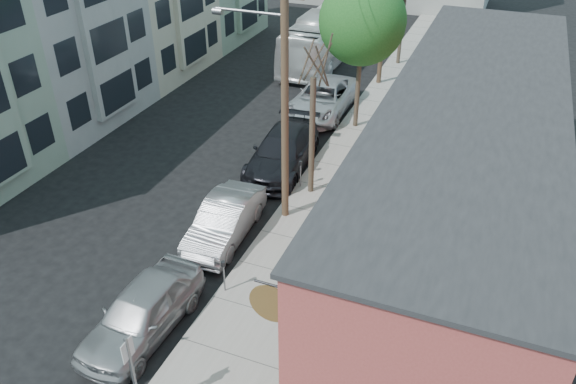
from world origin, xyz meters
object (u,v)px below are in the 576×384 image
at_px(parking_meter_near, 224,271).
at_px(parking_meter_far, 301,170).
at_px(car_2, 283,151).
at_px(bus, 327,35).
at_px(car_3, 323,98).
at_px(tree_bare, 312,137).
at_px(patron_grey, 311,288).
at_px(utility_pole_near, 283,93).
at_px(sign_post, 132,370).
at_px(car_0, 142,311).
at_px(tree_leafy_mid, 362,22).
at_px(car_1, 225,220).

xyz_separation_m(parking_meter_near, parking_meter_far, (0.00, 7.23, 0.00)).
height_order(car_2, bus, bus).
bearing_deg(car_3, tree_bare, -74.95).
xyz_separation_m(tree_bare, car_2, (-2.00, 1.68, -1.87)).
relative_size(car_2, bus, 0.50).
bearing_deg(patron_grey, bus, -164.68).
distance_m(car_2, car_3, 6.57).
bearing_deg(bus, utility_pole_near, -76.63).
bearing_deg(sign_post, parking_meter_far, 90.46).
distance_m(tree_bare, car_0, 9.90).
distance_m(tree_leafy_mid, car_2, 7.43).
xyz_separation_m(sign_post, car_2, (-1.55, 13.81, -0.97)).
distance_m(sign_post, bus, 29.34).
bearing_deg(sign_post, patron_grey, 61.32).
distance_m(tree_leafy_mid, car_0, 17.31).
bearing_deg(car_1, car_3, 88.11).
relative_size(car_0, car_2, 0.82).
distance_m(parking_meter_near, bus, 24.32).
height_order(utility_pole_near, car_0, utility_pole_near).
height_order(utility_pole_near, patron_grey, utility_pole_near).
distance_m(car_3, bus, 9.06).
height_order(parking_meter_far, patron_grey, patron_grey).
distance_m(car_0, car_1, 5.32).
distance_m(parking_meter_near, parking_meter_far, 7.23).
bearing_deg(sign_post, car_0, 122.04).
bearing_deg(tree_leafy_mid, parking_meter_far, -94.61).
relative_size(car_1, car_3, 0.77).
bearing_deg(parking_meter_near, parking_meter_far, 90.00).
distance_m(parking_meter_near, tree_leafy_mid, 14.82).
height_order(tree_bare, bus, tree_bare).
bearing_deg(bus, patron_grey, -72.78).
relative_size(parking_meter_near, patron_grey, 0.67).
height_order(parking_meter_far, car_3, car_3).
height_order(car_0, car_3, car_3).
bearing_deg(patron_grey, car_1, -122.98).
xyz_separation_m(parking_meter_near, patron_grey, (2.99, 0.20, 0.10)).
xyz_separation_m(utility_pole_near, car_0, (-1.70, -7.40, -4.58)).
relative_size(parking_meter_near, tree_leafy_mid, 0.16).
bearing_deg(patron_grey, tree_leafy_mid, -171.95).
bearing_deg(patron_grey, parking_meter_near, -88.13).
distance_m(car_1, car_2, 5.85).
bearing_deg(tree_leafy_mid, bus, 116.58).
xyz_separation_m(parking_meter_near, utility_pole_near, (0.14, 4.96, 4.43)).
distance_m(patron_grey, car_3, 15.81).
distance_m(tree_bare, car_2, 3.21).
height_order(parking_meter_near, bus, bus).
bearing_deg(car_0, car_1, 90.75).
height_order(utility_pole_near, car_3, utility_pole_near).
distance_m(parking_meter_near, car_3, 15.39).
height_order(sign_post, car_3, sign_post).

